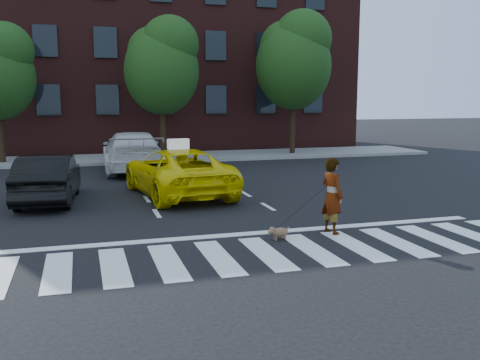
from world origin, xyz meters
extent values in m
plane|color=black|center=(0.00, 0.00, 0.00)|extent=(120.00, 120.00, 0.00)
cube|color=silver|center=(0.00, 0.00, 0.01)|extent=(13.00, 2.40, 0.01)
cube|color=silver|center=(0.00, 1.60, 0.01)|extent=(12.00, 0.30, 0.01)
cube|color=slate|center=(0.00, 17.50, 0.07)|extent=(30.00, 4.00, 0.15)
cube|color=#401916|center=(0.00, 25.00, 6.00)|extent=(26.00, 10.00, 12.00)
cylinder|color=black|center=(-7.00, 17.00, 1.62)|extent=(0.28, 0.28, 3.25)
sphere|color=#10340E|center=(-6.60, 16.80, 5.20)|extent=(2.60, 2.60, 2.60)
cylinder|color=black|center=(0.50, 17.00, 1.77)|extent=(0.28, 0.28, 3.55)
ellipsoid|color=#10340E|center=(0.50, 17.00, 4.40)|extent=(3.69, 3.69, 4.25)
sphere|color=#10340E|center=(0.90, 16.80, 5.68)|extent=(2.84, 2.84, 2.84)
sphere|color=#10340E|center=(0.15, 17.25, 5.32)|extent=(2.56, 2.56, 2.56)
cylinder|color=black|center=(7.50, 17.00, 1.93)|extent=(0.28, 0.28, 3.85)
ellipsoid|color=#10340E|center=(7.50, 17.00, 4.77)|extent=(4.00, 4.00, 4.60)
sphere|color=#10340E|center=(7.90, 16.80, 6.16)|extent=(3.08, 3.08, 3.08)
sphere|color=#10340E|center=(7.15, 17.25, 5.78)|extent=(2.77, 2.77, 2.77)
imported|color=#E1CB04|center=(-0.55, 7.00, 0.75)|extent=(3.17, 5.71, 1.51)
imported|color=black|center=(-4.47, 6.99, 0.72)|extent=(1.87, 4.45, 1.43)
imported|color=silver|center=(-1.40, 13.14, 0.85)|extent=(2.54, 5.91, 1.70)
imported|color=#999999|center=(1.97, 1.10, 0.88)|extent=(0.56, 0.72, 1.76)
ellipsoid|color=#95674B|center=(0.63, 0.92, 0.17)|extent=(0.40, 0.25, 0.21)
sphere|color=#95674B|center=(0.45, 0.90, 0.22)|extent=(0.18, 0.18, 0.16)
sphere|color=#95674B|center=(0.38, 0.89, 0.20)|extent=(0.08, 0.08, 0.07)
cylinder|color=#95674B|center=(0.82, 0.94, 0.22)|extent=(0.11, 0.05, 0.09)
sphere|color=#95674B|center=(0.44, 0.95, 0.27)|extent=(0.06, 0.06, 0.06)
sphere|color=#95674B|center=(0.46, 0.85, 0.27)|extent=(0.06, 0.06, 0.06)
cylinder|color=#95674B|center=(0.53, 0.86, 0.05)|extent=(0.05, 0.05, 0.10)
cylinder|color=#95674B|center=(0.52, 0.95, 0.05)|extent=(0.05, 0.05, 0.10)
cylinder|color=#95674B|center=(0.75, 0.89, 0.05)|extent=(0.05, 0.05, 0.10)
cylinder|color=#95674B|center=(0.74, 0.98, 0.05)|extent=(0.05, 0.05, 0.10)
cube|color=white|center=(-0.55, 6.80, 1.67)|extent=(0.68, 0.36, 0.32)
camera|label=1|loc=(-3.51, -9.83, 3.11)|focal=40.00mm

